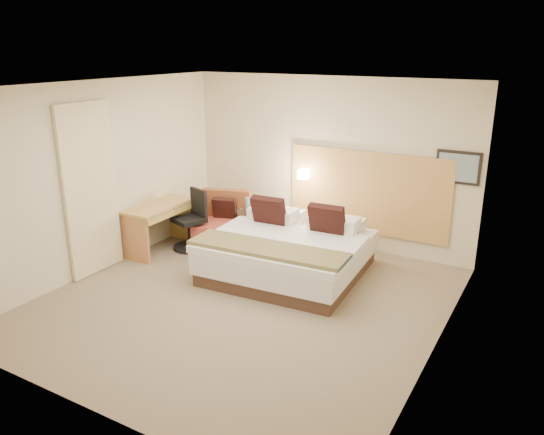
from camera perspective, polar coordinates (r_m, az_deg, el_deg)
The scene contains 20 objects.
floor at distance 6.94m, azimuth -2.99°, elevation -9.00°, with size 4.80×5.00×0.02m, color #806E56.
ceiling at distance 6.19m, azimuth -3.42°, elevation 14.02°, with size 4.80×5.00×0.02m, color white.
wall_back at distance 8.58m, azimuth 5.97°, elevation 5.92°, with size 4.80×0.02×2.70m, color beige.
wall_front at distance 4.66m, azimuth -20.25°, elevation -5.81°, with size 4.80×0.02×2.70m, color beige.
wall_left at distance 7.96m, azimuth -17.96°, elevation 4.17°, with size 0.02×5.00×2.70m, color beige.
wall_right at distance 5.56m, azimuth 18.18°, elevation -1.71°, with size 0.02×5.00×2.70m, color beige.
headboard_panel at distance 8.39m, azimuth 10.14°, elevation 2.64°, with size 2.60×0.04×1.30m, color tan.
art_frame at distance 7.94m, azimuth 19.39°, elevation 5.11°, with size 0.62×0.03×0.47m, color black.
art_canvas at distance 7.93m, azimuth 19.36°, elevation 5.08°, with size 0.54×0.01×0.39m, color slate.
lamp_arm at distance 8.69m, azimuth 3.58°, elevation 4.79°, with size 0.02×0.02×0.12m, color silver.
lamp_shade at distance 8.64m, azimuth 3.40°, elevation 4.71°, with size 0.15×0.15×0.15m, color #FFEDC6.
curtain at distance 7.80m, azimuth -18.96°, elevation 2.80°, with size 0.06×0.90×2.42m, color beige.
bottle_a at distance 8.54m, azimuth -2.63°, elevation 1.46°, with size 0.06×0.06×0.21m, color #97CEEA.
bottle_b at distance 8.56m, azimuth -2.20°, elevation 1.52°, with size 0.06×0.06×0.21m, color #8AB8D6.
menu_folder at distance 8.43m, azimuth -1.77°, elevation 1.33°, with size 0.14×0.05×0.24m, color #341A15.
bed at distance 7.60m, azimuth 1.85°, elevation -3.63°, with size 2.21×2.17×1.03m.
lounge_chair at distance 8.73m, azimuth -5.29°, elevation -0.69°, with size 1.00×0.94×0.87m.
side_table at distance 8.59m, azimuth -2.15°, elevation -1.02°, with size 0.65×0.65×0.60m.
desk at distance 8.54m, azimuth -11.93°, elevation 0.33°, with size 0.58×1.22×0.76m.
desk_chair at distance 8.59m, azimuth -8.60°, elevation -0.80°, with size 0.69×0.69×0.96m.
Camera 1 is at (3.37, -5.17, 3.15)m, focal length 35.00 mm.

